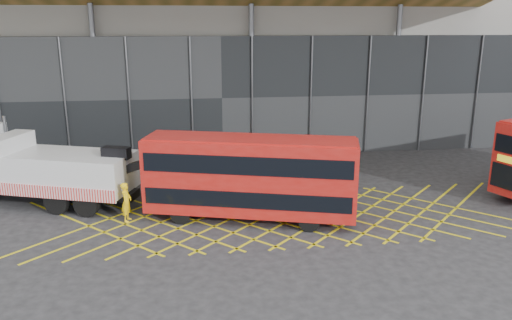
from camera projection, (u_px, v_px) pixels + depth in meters
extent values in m
plane|color=#232426|center=(196.00, 221.00, 23.05)|extent=(120.00, 120.00, 0.00)
cube|color=yellow|center=(89.00, 226.00, 22.45)|extent=(7.16, 7.16, 0.01)
cube|color=yellow|center=(89.00, 226.00, 22.45)|extent=(7.16, 7.16, 0.01)
cube|color=yellow|center=(125.00, 224.00, 22.65)|extent=(7.16, 7.16, 0.01)
cube|color=yellow|center=(125.00, 224.00, 22.65)|extent=(7.16, 7.16, 0.01)
cube|color=yellow|center=(161.00, 222.00, 22.85)|extent=(7.16, 7.16, 0.01)
cube|color=yellow|center=(161.00, 222.00, 22.85)|extent=(7.16, 7.16, 0.01)
cube|color=yellow|center=(196.00, 221.00, 23.05)|extent=(7.16, 7.16, 0.01)
cube|color=yellow|center=(196.00, 221.00, 23.05)|extent=(7.16, 7.16, 0.01)
cube|color=yellow|center=(230.00, 219.00, 23.25)|extent=(7.16, 7.16, 0.01)
cube|color=yellow|center=(230.00, 219.00, 23.25)|extent=(7.16, 7.16, 0.01)
cube|color=yellow|center=(264.00, 217.00, 23.45)|extent=(7.16, 7.16, 0.01)
cube|color=yellow|center=(264.00, 217.00, 23.45)|extent=(7.16, 7.16, 0.01)
cube|color=yellow|center=(298.00, 216.00, 23.65)|extent=(7.16, 7.16, 0.01)
cube|color=yellow|center=(298.00, 216.00, 23.65)|extent=(7.16, 7.16, 0.01)
cube|color=yellow|center=(330.00, 214.00, 23.84)|extent=(7.16, 7.16, 0.01)
cube|color=yellow|center=(330.00, 214.00, 23.84)|extent=(7.16, 7.16, 0.01)
cube|color=yellow|center=(363.00, 212.00, 24.04)|extent=(7.16, 7.16, 0.01)
cube|color=yellow|center=(363.00, 212.00, 24.04)|extent=(7.16, 7.16, 0.01)
cube|color=yellow|center=(394.00, 211.00, 24.24)|extent=(7.16, 7.16, 0.01)
cube|color=yellow|center=(394.00, 211.00, 24.24)|extent=(7.16, 7.16, 0.01)
cube|color=yellow|center=(426.00, 209.00, 24.44)|extent=(7.16, 7.16, 0.01)
cube|color=yellow|center=(426.00, 209.00, 24.44)|extent=(7.16, 7.16, 0.01)
cube|color=yellow|center=(456.00, 208.00, 24.64)|extent=(7.16, 7.16, 0.01)
cube|color=yellow|center=(456.00, 208.00, 24.64)|extent=(7.16, 7.16, 0.01)
cube|color=gray|center=(215.00, 20.00, 39.05)|extent=(55.00, 14.00, 18.00)
cube|color=black|center=(222.00, 97.00, 33.41)|extent=(55.00, 0.80, 8.00)
cylinder|color=#595B60|center=(97.00, 85.00, 31.96)|extent=(0.36, 0.36, 10.00)
cylinder|color=#595B60|center=(252.00, 82.00, 33.20)|extent=(0.36, 0.36, 10.00)
cylinder|color=#595B60|center=(395.00, 80.00, 34.44)|extent=(0.36, 0.36, 10.00)
cube|color=black|center=(38.00, 188.00, 25.13)|extent=(10.28, 4.47, 0.39)
cube|color=silver|center=(64.00, 170.00, 24.55)|extent=(7.37, 4.85, 1.77)
cube|color=red|center=(48.00, 192.00, 23.39)|extent=(6.49, 2.30, 0.61)
cube|color=silver|center=(9.00, 142.00, 24.77)|extent=(1.91, 2.87, 0.77)
cube|color=black|center=(116.00, 153.00, 23.71)|extent=(1.43, 0.96, 0.55)
cube|color=black|center=(139.00, 165.00, 23.64)|extent=(2.41, 1.16, 1.19)
cylinder|color=black|center=(87.00, 204.00, 23.43)|extent=(1.27, 0.76, 1.21)
cylinder|color=black|center=(110.00, 189.00, 25.62)|extent=(1.27, 0.76, 1.21)
cylinder|color=#595B60|center=(7.00, 139.00, 26.03)|extent=(0.15, 0.15, 2.43)
cube|color=#AD140F|center=(250.00, 176.00, 22.63)|extent=(9.80, 4.78, 3.37)
cube|color=black|center=(250.00, 192.00, 22.84)|extent=(9.45, 4.73, 0.74)
cube|color=black|center=(250.00, 159.00, 22.43)|extent=(9.45, 4.73, 0.83)
cube|color=black|center=(150.00, 186.00, 23.53)|extent=(0.60, 1.89, 1.13)
cube|color=black|center=(148.00, 155.00, 23.12)|extent=(0.60, 1.89, 0.83)
cube|color=yellow|center=(149.00, 169.00, 23.31)|extent=(0.49, 1.51, 0.30)
cube|color=#AD140F|center=(250.00, 139.00, 22.18)|extent=(9.57, 4.56, 0.10)
cylinder|color=black|center=(181.00, 214.00, 22.61)|extent=(0.94, 0.50, 0.90)
cylinder|color=black|center=(192.00, 200.00, 24.44)|extent=(0.94, 0.50, 0.90)
cylinder|color=black|center=(309.00, 222.00, 21.77)|extent=(0.94, 0.50, 0.90)
cylinder|color=black|center=(311.00, 206.00, 23.59)|extent=(0.94, 0.50, 0.90)
cube|color=black|center=(510.00, 178.00, 24.38)|extent=(0.79, 1.97, 1.21)
imported|color=yellow|center=(126.00, 202.00, 22.82)|extent=(0.54, 0.73, 1.84)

